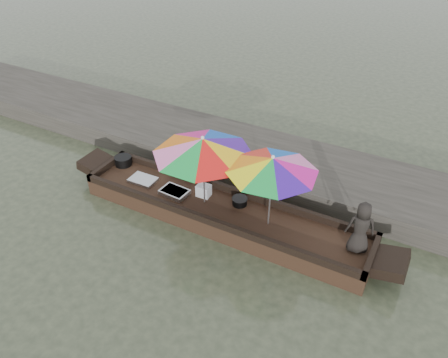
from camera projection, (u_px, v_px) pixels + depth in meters
The scene contains 11 objects.
water at pixel (222, 221), 9.07m from camera, with size 80.00×80.00×0.00m, color #313827.
dock at pixel (266, 161), 10.51m from camera, with size 22.00×2.20×0.50m, color #2D2B26.
boat_hull at pixel (222, 214), 8.97m from camera, with size 6.12×1.20×0.35m, color #342117.
cooking_pot at pixel (123, 161), 10.14m from camera, with size 0.39×0.39×0.21m, color black.
tray_crayfish at pixel (174, 192), 9.24m from camera, with size 0.59×0.41×0.09m, color silver.
tray_scallop at pixel (143, 180), 9.64m from camera, with size 0.59×0.41×0.06m, color silver.
charcoal_grill at pixel (240, 202), 8.92m from camera, with size 0.30×0.30×0.14m, color black.
supply_bag at pixel (204, 190), 9.14m from camera, with size 0.28×0.22×0.26m, color silver.
vendor at pixel (361, 228), 7.58m from camera, with size 0.51×0.33×1.04m, color black.
umbrella_bow at pixel (204, 171), 8.59m from camera, with size 1.98×1.98×1.55m, color #4714A5, non-canonical shape.
umbrella_stern at pixel (270, 191), 8.02m from camera, with size 1.69×1.69×1.55m, color #E5149A, non-canonical shape.
Camera 1 is at (3.37, -6.08, 5.89)m, focal length 35.00 mm.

